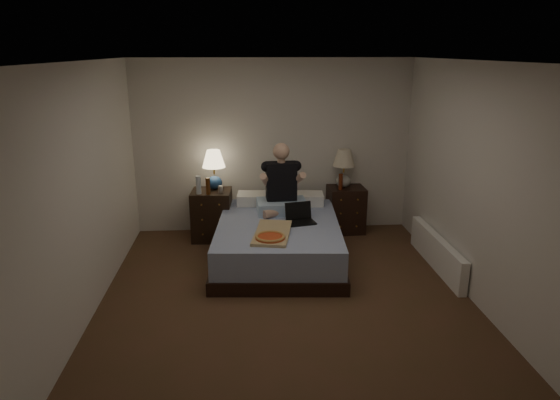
{
  "coord_description": "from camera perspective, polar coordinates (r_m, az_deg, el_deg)",
  "views": [
    {
      "loc": [
        -0.44,
        -4.88,
        2.61
      ],
      "look_at": [
        0.0,
        0.9,
        0.85
      ],
      "focal_mm": 32.0,
      "sensor_mm": 36.0,
      "label": 1
    }
  ],
  "objects": [
    {
      "name": "pizza_box",
      "position": [
        5.7,
        -1.13,
        -4.34
      ],
      "size": [
        0.53,
        0.82,
        0.08
      ],
      "primitive_type": null,
      "rotation": [
        0.0,
        0.0,
        -0.19
      ],
      "color": "tan",
      "rests_on": "bed"
    },
    {
      "name": "floor",
      "position": [
        5.55,
        0.71,
        -11.15
      ],
      "size": [
        4.0,
        4.5,
        0.0
      ],
      "primitive_type": "cube",
      "color": "brown",
      "rests_on": "ground"
    },
    {
      "name": "person",
      "position": [
        6.58,
        0.19,
        2.47
      ],
      "size": [
        0.68,
        0.55,
        0.93
      ],
      "primitive_type": null,
      "rotation": [
        0.0,
        0.0,
        0.04
      ],
      "color": "black",
      "rests_on": "bed"
    },
    {
      "name": "wall_front",
      "position": [
        2.99,
        4.6,
        -10.15
      ],
      "size": [
        4.0,
        0.0,
        2.5
      ],
      "primitive_type": "cube",
      "rotation": [
        -1.57,
        0.0,
        0.0
      ],
      "color": "silver",
      "rests_on": "ground"
    },
    {
      "name": "soda_can",
      "position": [
        6.91,
        -6.82,
        1.22
      ],
      "size": [
        0.07,
        0.07,
        0.1
      ],
      "primitive_type": "cylinder",
      "color": "beige",
      "rests_on": "nightstand_left"
    },
    {
      "name": "beer_bottle_right",
      "position": [
        7.19,
        6.94,
        2.1
      ],
      "size": [
        0.06,
        0.06,
        0.23
      ],
      "primitive_type": "cylinder",
      "color": "#5D220D",
      "rests_on": "nightstand_right"
    },
    {
      "name": "lamp_left",
      "position": [
        7.05,
        -7.55,
        3.44
      ],
      "size": [
        0.41,
        0.41,
        0.56
      ],
      "primitive_type": null,
      "rotation": [
        0.0,
        0.0,
        -0.33
      ],
      "color": "navy",
      "rests_on": "nightstand_left"
    },
    {
      "name": "wall_back",
      "position": [
        7.27,
        -0.8,
        6.1
      ],
      "size": [
        4.0,
        0.0,
        2.5
      ],
      "primitive_type": "cube",
      "rotation": [
        1.57,
        0.0,
        0.0
      ],
      "color": "silver",
      "rests_on": "ground"
    },
    {
      "name": "bed",
      "position": [
        6.41,
        -0.19,
        -4.7
      ],
      "size": [
        1.66,
        2.13,
        0.51
      ],
      "primitive_type": "cube",
      "rotation": [
        0.0,
        0.0,
        -0.07
      ],
      "color": "#5A74B5",
      "rests_on": "floor"
    },
    {
      "name": "lamp_right",
      "position": [
        7.27,
        7.29,
        3.59
      ],
      "size": [
        0.38,
        0.38,
        0.56
      ],
      "primitive_type": null,
      "rotation": [
        0.0,
        0.0,
        -0.22
      ],
      "color": "#9D9C94",
      "rests_on": "nightstand_right"
    },
    {
      "name": "wall_right",
      "position": [
        5.62,
        21.53,
        1.69
      ],
      "size": [
        0.0,
        4.5,
        2.5
      ],
      "primitive_type": "cube",
      "rotation": [
        1.57,
        0.0,
        -1.57
      ],
      "color": "silver",
      "rests_on": "ground"
    },
    {
      "name": "wall_left",
      "position": [
        5.3,
        -21.31,
        0.86
      ],
      "size": [
        0.0,
        4.5,
        2.5
      ],
      "primitive_type": "cube",
      "rotation": [
        1.57,
        0.0,
        1.57
      ],
      "color": "silver",
      "rests_on": "ground"
    },
    {
      "name": "radiator",
      "position": [
        6.5,
        17.48,
        -5.71
      ],
      "size": [
        0.1,
        1.6,
        0.4
      ],
      "primitive_type": "cube",
      "color": "white",
      "rests_on": "floor"
    },
    {
      "name": "ceiling",
      "position": [
        4.9,
        0.82,
        15.61
      ],
      "size": [
        4.0,
        4.5,
        0.0
      ],
      "primitive_type": "cube",
      "rotation": [
        3.14,
        0.0,
        0.0
      ],
      "color": "white",
      "rests_on": "ground"
    },
    {
      "name": "nightstand_left",
      "position": [
        7.14,
        -7.78,
        -1.69
      ],
      "size": [
        0.58,
        0.52,
        0.71
      ],
      "primitive_type": "cube",
      "rotation": [
        0.0,
        0.0,
        -0.06
      ],
      "color": "black",
      "rests_on": "floor"
    },
    {
      "name": "laptop",
      "position": [
        6.26,
        2.44,
        -1.62
      ],
      "size": [
        0.39,
        0.35,
        0.24
      ],
      "primitive_type": null,
      "rotation": [
        0.0,
        0.0,
        0.21
      ],
      "color": "black",
      "rests_on": "bed"
    },
    {
      "name": "beer_bottle_left",
      "position": [
        6.85,
        -8.23,
        1.58
      ],
      "size": [
        0.06,
        0.06,
        0.23
      ],
      "primitive_type": "cylinder",
      "color": "#53290B",
      "rests_on": "nightstand_left"
    },
    {
      "name": "water_bottle",
      "position": [
        6.88,
        -9.3,
        1.7
      ],
      "size": [
        0.07,
        0.07,
        0.25
      ],
      "primitive_type": "cylinder",
      "color": "silver",
      "rests_on": "nightstand_left"
    },
    {
      "name": "nightstand_right",
      "position": [
        7.45,
        7.5,
        -1.04
      ],
      "size": [
        0.54,
        0.49,
        0.67
      ],
      "primitive_type": "cube",
      "rotation": [
        0.0,
        0.0,
        0.04
      ],
      "color": "black",
      "rests_on": "floor"
    }
  ]
}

